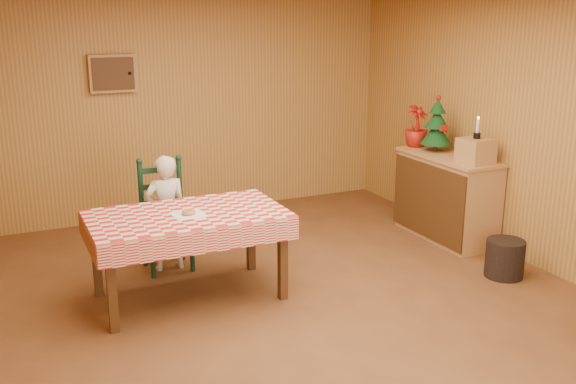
# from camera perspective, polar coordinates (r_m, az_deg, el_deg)

# --- Properties ---
(ground) EXTENTS (6.00, 6.00, 0.00)m
(ground) POSITION_cam_1_polar(r_m,az_deg,el_deg) (5.54, 0.89, -10.02)
(ground) COLOR brown
(ground) RESTS_ON ground
(cabin_walls) EXTENTS (5.10, 6.05, 2.65)m
(cabin_walls) POSITION_cam_1_polar(r_m,az_deg,el_deg) (5.51, -1.50, 9.65)
(cabin_walls) COLOR #B58441
(cabin_walls) RESTS_ON ground
(dining_table) EXTENTS (1.66, 0.96, 0.77)m
(dining_table) POSITION_cam_1_polar(r_m,az_deg,el_deg) (5.51, -8.94, -2.68)
(dining_table) COLOR #4C2D14
(dining_table) RESTS_ON ground
(ladder_chair) EXTENTS (0.44, 0.40, 1.08)m
(ladder_chair) POSITION_cam_1_polar(r_m,az_deg,el_deg) (6.29, -10.88, -2.23)
(ladder_chair) COLOR black
(ladder_chair) RESTS_ON ground
(seated_child) EXTENTS (0.41, 0.27, 1.12)m
(seated_child) POSITION_cam_1_polar(r_m,az_deg,el_deg) (6.22, -10.78, -1.85)
(seated_child) COLOR silver
(seated_child) RESTS_ON ground
(napkin) EXTENTS (0.28, 0.28, 0.00)m
(napkin) POSITION_cam_1_polar(r_m,az_deg,el_deg) (5.43, -8.83, -1.99)
(napkin) COLOR white
(napkin) RESTS_ON dining_table
(donut) EXTENTS (0.14, 0.14, 0.04)m
(donut) POSITION_cam_1_polar(r_m,az_deg,el_deg) (5.43, -8.83, -1.77)
(donut) COLOR #CC8549
(donut) RESTS_ON napkin
(shelf_unit) EXTENTS (0.54, 1.24, 0.93)m
(shelf_unit) POSITION_cam_1_polar(r_m,az_deg,el_deg) (7.21, 13.88, -0.42)
(shelf_unit) COLOR tan
(shelf_unit) RESTS_ON ground
(crate) EXTENTS (0.32, 0.32, 0.25)m
(crate) POSITION_cam_1_polar(r_m,az_deg,el_deg) (6.79, 16.35, 3.54)
(crate) COLOR tan
(crate) RESTS_ON shelf_unit
(christmas_tree) EXTENTS (0.34, 0.34, 0.62)m
(christmas_tree) POSITION_cam_1_polar(r_m,az_deg,el_deg) (7.25, 13.08, 5.75)
(christmas_tree) COLOR #4C2D14
(christmas_tree) RESTS_ON shelf_unit
(flower_arrangement) EXTENTS (0.32, 0.32, 0.47)m
(flower_arrangement) POSITION_cam_1_polar(r_m,az_deg,el_deg) (7.46, 11.34, 5.75)
(flower_arrangement) COLOR #A7170F
(flower_arrangement) RESTS_ON shelf_unit
(candle_set) EXTENTS (0.07, 0.07, 0.22)m
(candle_set) POSITION_cam_1_polar(r_m,az_deg,el_deg) (6.75, 16.47, 5.12)
(candle_set) COLOR black
(candle_set) RESTS_ON crate
(storage_bin) EXTENTS (0.43, 0.43, 0.36)m
(storage_bin) POSITION_cam_1_polar(r_m,az_deg,el_deg) (6.38, 18.71, -5.62)
(storage_bin) COLOR black
(storage_bin) RESTS_ON ground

